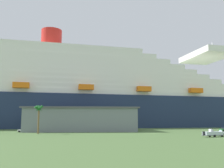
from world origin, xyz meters
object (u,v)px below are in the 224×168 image
(small_boat_on_trailer, at_px, (215,133))
(palm_tree, at_px, (39,111))
(cruise_ship, at_px, (105,97))
(parked_car_yellow_taxi, at_px, (94,130))
(parked_car_silver_sedan, at_px, (24,130))

(small_boat_on_trailer, xyz_separation_m, palm_tree, (-50.70, 22.78, 6.61))
(cruise_ship, xyz_separation_m, palm_tree, (-29.54, -65.26, -10.82))
(small_boat_on_trailer, bearing_deg, parked_car_yellow_taxi, 132.63)
(palm_tree, bearing_deg, small_boat_on_trailer, -24.20)
(parked_car_yellow_taxi, xyz_separation_m, parked_car_silver_sedan, (-26.17, -0.09, -0.00))
(cruise_ship, distance_m, parked_car_yellow_taxi, 57.74)
(small_boat_on_trailer, bearing_deg, palm_tree, 155.80)
(small_boat_on_trailer, xyz_separation_m, parked_car_yellow_taxi, (-31.28, 33.97, -0.13))
(small_boat_on_trailer, xyz_separation_m, parked_car_silver_sedan, (-57.45, 33.88, -0.13))
(palm_tree, bearing_deg, parked_car_yellow_taxi, 29.95)
(cruise_ship, bearing_deg, parked_car_silver_sedan, -123.82)
(cruise_ship, bearing_deg, palm_tree, -114.35)
(palm_tree, xyz_separation_m, parked_car_silver_sedan, (-6.75, 11.10, -6.74))
(cruise_ship, bearing_deg, small_boat_on_trailer, -76.48)
(cruise_ship, relative_size, parked_car_yellow_taxi, 58.35)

